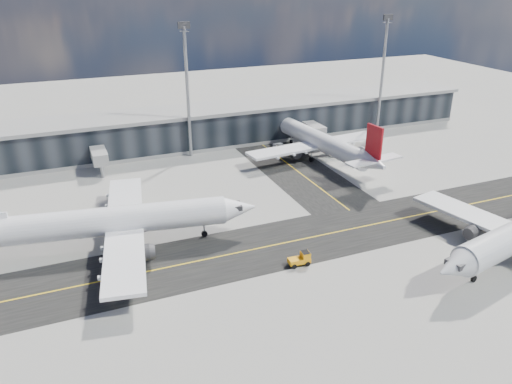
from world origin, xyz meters
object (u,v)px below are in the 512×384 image
airliner_redtail (322,142)px  airliner_af (112,221)px  service_van (281,147)px  baggage_tug (301,259)px

airliner_redtail → airliner_af: bearing=-161.5°
airliner_redtail → service_van: (-5.66, 9.14, -3.22)m
airliner_af → baggage_tug: (23.73, -15.32, -3.28)m
airliner_af → airliner_redtail: airliner_af is taller
airliner_redtail → baggage_tug: (-24.14, -37.35, -2.95)m
service_van → baggage_tug: bearing=-113.5°
airliner_redtail → service_van: airliner_redtail is taller
airliner_af → service_van: (42.22, 31.17, -3.54)m
airliner_redtail → baggage_tug: size_ratio=12.61×
baggage_tug → service_van: size_ratio=0.63×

